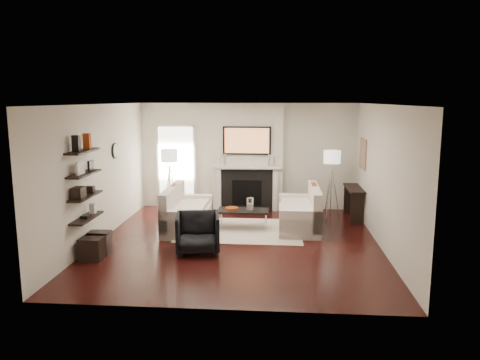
# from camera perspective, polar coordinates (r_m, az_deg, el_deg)

# --- Properties ---
(room_envelope) EXTENTS (6.00, 6.00, 6.00)m
(room_envelope) POSITION_cam_1_polar(r_m,az_deg,el_deg) (9.01, -0.31, 0.60)
(room_envelope) COLOR black
(room_envelope) RESTS_ON ground
(chimney_breast) EXTENTS (1.80, 0.25, 2.70)m
(chimney_breast) POSITION_cam_1_polar(r_m,az_deg,el_deg) (11.85, 0.89, 2.83)
(chimney_breast) COLOR silver
(chimney_breast) RESTS_ON floor
(fireplace_surround) EXTENTS (1.30, 0.02, 1.04)m
(fireplace_surround) POSITION_cam_1_polar(r_m,az_deg,el_deg) (11.85, 0.84, -1.24)
(fireplace_surround) COLOR black
(fireplace_surround) RESTS_ON floor
(firebox) EXTENTS (0.75, 0.02, 0.65)m
(firebox) POSITION_cam_1_polar(r_m,az_deg,el_deg) (11.86, 0.84, -1.57)
(firebox) COLOR black
(firebox) RESTS_ON floor
(mantel_pilaster_l) EXTENTS (0.12, 0.08, 1.10)m
(mantel_pilaster_l) POSITION_cam_1_polar(r_m,az_deg,el_deg) (11.88, -2.64, -1.07)
(mantel_pilaster_l) COLOR white
(mantel_pilaster_l) RESTS_ON floor
(mantel_pilaster_r) EXTENTS (0.12, 0.08, 1.10)m
(mantel_pilaster_r) POSITION_cam_1_polar(r_m,az_deg,el_deg) (11.79, 4.32, -1.17)
(mantel_pilaster_r) COLOR white
(mantel_pilaster_r) RESTS_ON floor
(mantel_shelf) EXTENTS (1.70, 0.18, 0.07)m
(mantel_shelf) POSITION_cam_1_polar(r_m,az_deg,el_deg) (11.70, 0.83, 1.60)
(mantel_shelf) COLOR white
(mantel_shelf) RESTS_ON chimney_breast
(tv_body) EXTENTS (1.20, 0.06, 0.70)m
(tv_body) POSITION_cam_1_polar(r_m,az_deg,el_deg) (11.65, 0.85, 4.83)
(tv_body) COLOR black
(tv_body) RESTS_ON chimney_breast
(tv_screen) EXTENTS (1.10, 0.00, 0.62)m
(tv_screen) POSITION_cam_1_polar(r_m,az_deg,el_deg) (11.62, 0.84, 4.82)
(tv_screen) COLOR #BF723F
(tv_screen) RESTS_ON tv_body
(candlestick_l_tall) EXTENTS (0.04, 0.04, 0.30)m
(candlestick_l_tall) POSITION_cam_1_polar(r_m,az_deg,el_deg) (11.73, -1.85, 2.53)
(candlestick_l_tall) COLOR silver
(candlestick_l_tall) RESTS_ON mantel_shelf
(candlestick_l_short) EXTENTS (0.04, 0.04, 0.24)m
(candlestick_l_short) POSITION_cam_1_polar(r_m,az_deg,el_deg) (11.75, -2.48, 2.39)
(candlestick_l_short) COLOR silver
(candlestick_l_short) RESTS_ON mantel_shelf
(candlestick_r_tall) EXTENTS (0.04, 0.04, 0.30)m
(candlestick_r_tall) POSITION_cam_1_polar(r_m,az_deg,el_deg) (11.66, 3.54, 2.47)
(candlestick_r_tall) COLOR silver
(candlestick_r_tall) RESTS_ON mantel_shelf
(candlestick_r_short) EXTENTS (0.04, 0.04, 0.24)m
(candlestick_r_short) POSITION_cam_1_polar(r_m,az_deg,el_deg) (11.66, 4.17, 2.32)
(candlestick_r_short) COLOR silver
(candlestick_r_short) RESTS_ON mantel_shelf
(hallway_panel) EXTENTS (0.90, 0.02, 2.10)m
(hallway_panel) POSITION_cam_1_polar(r_m,az_deg,el_deg) (12.25, -7.74, 1.56)
(hallway_panel) COLOR white
(hallway_panel) RESTS_ON floor
(door_trim_l) EXTENTS (0.06, 0.06, 2.16)m
(door_trim_l) POSITION_cam_1_polar(r_m,az_deg,el_deg) (12.35, -9.94, 1.56)
(door_trim_l) COLOR white
(door_trim_l) RESTS_ON floor
(door_trim_r) EXTENTS (0.06, 0.06, 2.16)m
(door_trim_r) POSITION_cam_1_polar(r_m,az_deg,el_deg) (12.14, -5.55, 1.52)
(door_trim_r) COLOR white
(door_trim_r) RESTS_ON floor
(door_trim_top) EXTENTS (1.02, 0.06, 0.06)m
(door_trim_top) POSITION_cam_1_polar(r_m,az_deg,el_deg) (12.13, -7.88, 6.60)
(door_trim_top) COLOR white
(door_trim_top) RESTS_ON wall_back
(rug) EXTENTS (2.60, 2.00, 0.01)m
(rug) POSITION_cam_1_polar(r_m,az_deg,el_deg) (10.14, 0.07, -6.13)
(rug) COLOR #C4B2A1
(rug) RESTS_ON floor
(loveseat_left_base) EXTENTS (0.85, 1.80, 0.42)m
(loveseat_left_base) POSITION_cam_1_polar(r_m,az_deg,el_deg) (10.26, -6.36, -4.82)
(loveseat_left_base) COLOR beige
(loveseat_left_base) RESTS_ON floor
(loveseat_left_back) EXTENTS (0.18, 1.80, 0.80)m
(loveseat_left_back) POSITION_cam_1_polar(r_m,az_deg,el_deg) (10.26, -8.23, -3.05)
(loveseat_left_back) COLOR beige
(loveseat_left_back) RESTS_ON floor
(loveseat_left_arm_n) EXTENTS (0.85, 0.18, 0.60)m
(loveseat_left_arm_n) POSITION_cam_1_polar(r_m,az_deg,el_deg) (9.48, -7.30, -5.52)
(loveseat_left_arm_n) COLOR beige
(loveseat_left_arm_n) RESTS_ON floor
(loveseat_left_arm_s) EXTENTS (0.85, 0.18, 0.60)m
(loveseat_left_arm_s) POSITION_cam_1_polar(r_m,az_deg,el_deg) (11.02, -5.57, -3.31)
(loveseat_left_arm_s) COLOR beige
(loveseat_left_arm_s) RESTS_ON floor
(loveseat_left_cushion) EXTENTS (0.63, 1.44, 0.10)m
(loveseat_left_cushion) POSITION_cam_1_polar(r_m,az_deg,el_deg) (10.19, -6.11, -3.41)
(loveseat_left_cushion) COLOR beige
(loveseat_left_cushion) RESTS_ON loveseat_left_base
(pillow_left_orange) EXTENTS (0.10, 0.42, 0.42)m
(pillow_left_orange) POSITION_cam_1_polar(r_m,az_deg,el_deg) (10.50, -7.90, -1.60)
(pillow_left_orange) COLOR #9E3C13
(pillow_left_orange) RESTS_ON loveseat_left_cushion
(pillow_left_charcoal) EXTENTS (0.10, 0.40, 0.40)m
(pillow_left_charcoal) POSITION_cam_1_polar(r_m,az_deg,el_deg) (9.93, -8.64, -2.34)
(pillow_left_charcoal) COLOR black
(pillow_left_charcoal) RESTS_ON loveseat_left_cushion
(loveseat_right_base) EXTENTS (0.85, 1.80, 0.42)m
(loveseat_right_base) POSITION_cam_1_polar(r_m,az_deg,el_deg) (10.34, 7.16, -4.73)
(loveseat_right_base) COLOR beige
(loveseat_right_base) RESTS_ON floor
(loveseat_right_back) EXTENTS (0.18, 1.80, 0.80)m
(loveseat_right_back) POSITION_cam_1_polar(r_m,az_deg,el_deg) (10.28, 9.07, -3.04)
(loveseat_right_back) COLOR beige
(loveseat_right_back) RESTS_ON floor
(loveseat_right_arm_n) EXTENTS (0.85, 0.18, 0.60)m
(loveseat_right_arm_n) POSITION_cam_1_polar(r_m,az_deg,el_deg) (9.53, 7.38, -5.43)
(loveseat_right_arm_n) COLOR beige
(loveseat_right_arm_n) RESTS_ON floor
(loveseat_right_arm_s) EXTENTS (0.85, 0.18, 0.60)m
(loveseat_right_arm_s) POSITION_cam_1_polar(r_m,az_deg,el_deg) (11.10, 7.00, -3.23)
(loveseat_right_arm_s) COLOR beige
(loveseat_right_arm_s) RESTS_ON floor
(loveseat_right_cushion) EXTENTS (0.63, 1.44, 0.10)m
(loveseat_right_cushion) POSITION_cam_1_polar(r_m,az_deg,el_deg) (10.27, 6.91, -3.33)
(loveseat_right_cushion) COLOR beige
(loveseat_right_cushion) RESTS_ON loveseat_right_base
(pillow_right_orange) EXTENTS (0.10, 0.42, 0.42)m
(pillow_right_orange) POSITION_cam_1_polar(r_m,az_deg,el_deg) (10.53, 8.97, -1.60)
(pillow_right_orange) COLOR #9E3C13
(pillow_right_orange) RESTS_ON loveseat_right_cushion
(pillow_right_charcoal) EXTENTS (0.10, 0.40, 0.40)m
(pillow_right_charcoal) POSITION_cam_1_polar(r_m,az_deg,el_deg) (9.95, 9.23, -2.34)
(pillow_right_charcoal) COLOR black
(pillow_right_charcoal) RESTS_ON loveseat_right_cushion
(coffee_table) EXTENTS (1.10, 0.55, 0.04)m
(coffee_table) POSITION_cam_1_polar(r_m,az_deg,el_deg) (10.19, 0.38, -3.77)
(coffee_table) COLOR black
(coffee_table) RESTS_ON floor
(coffee_leg_nw) EXTENTS (0.02, 0.02, 0.38)m
(coffee_leg_nw) POSITION_cam_1_polar(r_m,az_deg,el_deg) (10.08, -2.56, -5.16)
(coffee_leg_nw) COLOR silver
(coffee_leg_nw) RESTS_ON floor
(coffee_leg_ne) EXTENTS (0.02, 0.02, 0.38)m
(coffee_leg_ne) POSITION_cam_1_polar(r_m,az_deg,el_deg) (10.00, 3.16, -5.28)
(coffee_leg_ne) COLOR silver
(coffee_leg_ne) RESTS_ON floor
(coffee_leg_sw) EXTENTS (0.02, 0.02, 0.38)m
(coffee_leg_sw) POSITION_cam_1_polar(r_m,az_deg,el_deg) (10.50, -2.26, -4.54)
(coffee_leg_sw) COLOR silver
(coffee_leg_sw) RESTS_ON floor
(coffee_leg_se) EXTENTS (0.02, 0.02, 0.38)m
(coffee_leg_se) POSITION_cam_1_polar(r_m,az_deg,el_deg) (10.43, 3.22, -4.65)
(coffee_leg_se) COLOR silver
(coffee_leg_se) RESTS_ON floor
(hurricane_glass) EXTENTS (0.15, 0.15, 0.26)m
(hurricane_glass) POSITION_cam_1_polar(r_m,az_deg,el_deg) (10.14, 1.23, -2.90)
(hurricane_glass) COLOR white
(hurricane_glass) RESTS_ON coffee_table
(hurricane_candle) EXTENTS (0.10, 0.10, 0.15)m
(hurricane_candle) POSITION_cam_1_polar(r_m,az_deg,el_deg) (10.16, 1.23, -3.26)
(hurricane_candle) COLOR white
(hurricane_candle) RESTS_ON coffee_table
(copper_bowl) EXTENTS (0.29, 0.29, 0.05)m
(copper_bowl) POSITION_cam_1_polar(r_m,az_deg,el_deg) (10.20, -1.02, -3.49)
(copper_bowl) COLOR #C04F20
(copper_bowl) RESTS_ON coffee_table
(armchair) EXTENTS (0.89, 0.85, 0.80)m
(armchair) POSITION_cam_1_polar(r_m,az_deg,el_deg) (8.70, -5.18, -6.18)
(armchair) COLOR black
(armchair) RESTS_ON floor
(lamp_left_post) EXTENTS (0.02, 0.02, 1.20)m
(lamp_left_post) POSITION_cam_1_polar(r_m,az_deg,el_deg) (11.57, -8.52, -1.21)
(lamp_left_post) COLOR silver
(lamp_left_post) RESTS_ON floor
(lamp_left_shade) EXTENTS (0.40, 0.40, 0.30)m
(lamp_left_shade) POSITION_cam_1_polar(r_m,az_deg,el_deg) (11.44, -8.63, 2.97)
(lamp_left_shade) COLOR white
(lamp_left_shade) RESTS_ON lamp_left_post
(lamp_left_leg_a) EXTENTS (0.25, 0.02, 1.23)m
(lamp_left_leg_a) POSITION_cam_1_polar(r_m,az_deg,el_deg) (11.55, -7.99, -1.22)
(lamp_left_leg_a) COLOR silver
(lamp_left_leg_a) RESTS_ON floor
(lamp_left_leg_b) EXTENTS (0.14, 0.22, 1.23)m
(lamp_left_leg_b) POSITION_cam_1_polar(r_m,az_deg,el_deg) (11.68, -8.68, -1.12)
(lamp_left_leg_b) COLOR silver
(lamp_left_leg_b) RESTS_ON floor
(lamp_left_leg_c) EXTENTS (0.14, 0.22, 1.23)m
(lamp_left_leg_c) POSITION_cam_1_polar(r_m,az_deg,el_deg) (11.49, -8.90, -1.30)
(lamp_left_leg_c) COLOR silver
(lamp_left_leg_c) RESTS_ON floor
(lamp_right_post) EXTENTS (0.02, 0.02, 1.20)m
(lamp_right_post) POSITION_cam_1_polar(r_m,az_deg,el_deg) (11.39, 11.02, -1.46)
(lamp_right_post) COLOR silver
(lamp_right_post) RESTS_ON floor
(lamp_right_shade) EXTENTS (0.40, 0.40, 0.30)m
(lamp_right_shade) POSITION_cam_1_polar(r_m,az_deg,el_deg) (11.26, 11.16, 2.78)
(lamp_right_shade) COLOR white
(lamp_right_shade) RESTS_ON lamp_right_post
(lamp_right_leg_a) EXTENTS (0.25, 0.02, 1.23)m
(lamp_right_leg_a) POSITION_cam_1_polar(r_m,az_deg,el_deg) (11.40, 11.57, -1.47)
(lamp_right_leg_a) COLOR silver
(lamp_right_leg_a) RESTS_ON floor
(lamp_right_leg_b) EXTENTS (0.14, 0.22, 1.23)m
(lamp_right_leg_b) POSITION_cam_1_polar(r_m,az_deg,el_deg) (11.48, 10.69, -1.37)
(lamp_right_leg_b) COLOR silver
(lamp_right_leg_b) RESTS_ON floor
(lamp_right_leg_c) EXTENTS (0.14, 0.22, 1.23)m
(lamp_right_leg_c) POSITION_cam_1_polar(r_m,az_deg,el_deg) (11.29, 10.79, -1.55)
(lamp_right_leg_c) COLOR silver
(lamp_right_leg_c) RESTS_ON floor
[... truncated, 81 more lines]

